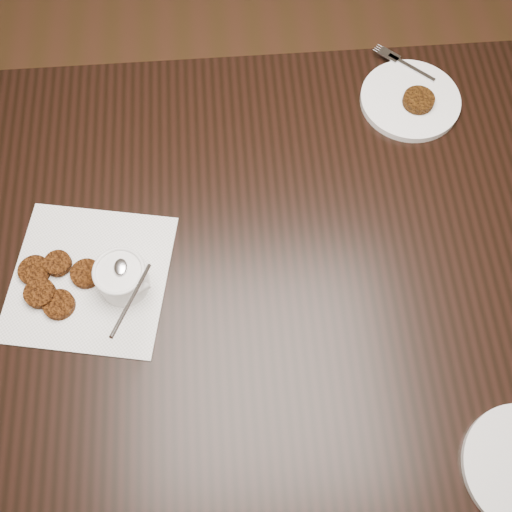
{
  "coord_description": "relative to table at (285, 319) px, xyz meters",
  "views": [
    {
      "loc": [
        -0.06,
        -0.43,
        1.75
      ],
      "look_at": [
        -0.02,
        0.0,
        0.8
      ],
      "focal_mm": 41.62,
      "sensor_mm": 36.0,
      "label": 1
    }
  ],
  "objects": [
    {
      "name": "plate_with_patty",
      "position": [
        0.28,
        0.33,
        0.39
      ],
      "size": [
        0.29,
        0.29,
        0.03
      ],
      "primitive_type": null,
      "rotation": [
        0.0,
        0.0,
        -0.74
      ],
      "color": "white",
      "rests_on": "table"
    },
    {
      "name": "sauce_ramekin",
      "position": [
        -0.31,
        -0.04,
        0.44
      ],
      "size": [
        0.15,
        0.15,
        0.13
      ],
      "primitive_type": null,
      "rotation": [
        0.0,
        0.0,
        -0.29
      ],
      "color": "white",
      "rests_on": "napkin"
    },
    {
      "name": "patty_cluster",
      "position": [
        -0.44,
        -0.03,
        0.39
      ],
      "size": [
        0.23,
        0.23,
        0.02
      ],
      "primitive_type": null,
      "rotation": [
        0.0,
        0.0,
        0.27
      ],
      "color": "#6A330D",
      "rests_on": "napkin"
    },
    {
      "name": "floor",
      "position": [
        -0.05,
        -0.03,
        -0.38
      ],
      "size": [
        4.0,
        4.0,
        0.0
      ],
      "primitive_type": "plane",
      "color": "#512D1B",
      "rests_on": "ground"
    },
    {
      "name": "napkin",
      "position": [
        -0.38,
        -0.02,
        0.38
      ],
      "size": [
        0.33,
        0.33,
        0.0
      ],
      "primitive_type": "cube",
      "rotation": [
        0.0,
        0.0,
        -0.19
      ],
      "color": "white",
      "rests_on": "table"
    },
    {
      "name": "table",
      "position": [
        0.0,
        0.0,
        0.0
      ],
      "size": [
        1.51,
        0.97,
        0.75
      ],
      "primitive_type": "cube",
      "color": "black",
      "rests_on": "floor"
    }
  ]
}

